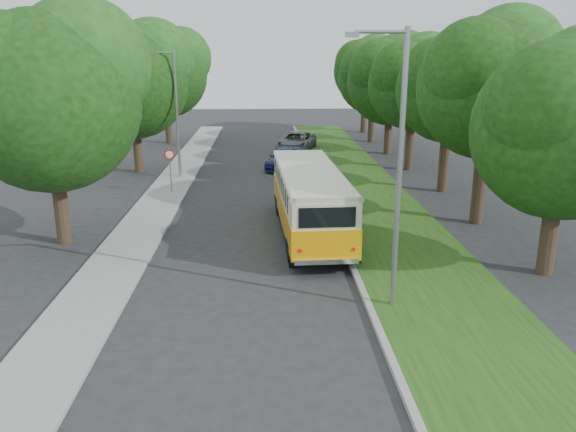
{
  "coord_description": "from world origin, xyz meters",
  "views": [
    {
      "loc": [
        0.55,
        -17.68,
        7.32
      ],
      "look_at": [
        1.39,
        2.3,
        1.5
      ],
      "focal_mm": 35.0,
      "sensor_mm": 36.0,
      "label": 1
    }
  ],
  "objects_px": {
    "car_white": "(302,174)",
    "car_blue": "(284,159)",
    "car_silver": "(314,191)",
    "lamppost_near": "(397,164)",
    "car_grey": "(296,142)",
    "lamppost_far": "(175,110)",
    "vintage_bus": "(310,202)"
  },
  "relations": [
    {
      "from": "lamppost_near",
      "to": "lamppost_far",
      "type": "relative_size",
      "value": 1.07
    },
    {
      "from": "car_white",
      "to": "lamppost_far",
      "type": "bearing_deg",
      "value": 163.66
    },
    {
      "from": "lamppost_far",
      "to": "car_silver",
      "type": "xyz_separation_m",
      "value": [
        7.7,
        -6.62,
        -3.4
      ]
    },
    {
      "from": "car_silver",
      "to": "car_white",
      "type": "bearing_deg",
      "value": 100.55
    },
    {
      "from": "vintage_bus",
      "to": "car_silver",
      "type": "bearing_deg",
      "value": 80.11
    },
    {
      "from": "vintage_bus",
      "to": "car_grey",
      "type": "relative_size",
      "value": 1.82
    },
    {
      "from": "car_white",
      "to": "car_grey",
      "type": "xyz_separation_m",
      "value": [
        0.31,
        11.82,
        0.02
      ]
    },
    {
      "from": "car_white",
      "to": "car_blue",
      "type": "height_order",
      "value": "car_white"
    },
    {
      "from": "lamppost_near",
      "to": "car_white",
      "type": "height_order",
      "value": "lamppost_near"
    },
    {
      "from": "car_silver",
      "to": "car_grey",
      "type": "xyz_separation_m",
      "value": [
        0.0,
        15.99,
        0.02
      ]
    },
    {
      "from": "vintage_bus",
      "to": "car_blue",
      "type": "relative_size",
      "value": 2.21
    },
    {
      "from": "car_silver",
      "to": "car_grey",
      "type": "relative_size",
      "value": 0.79
    },
    {
      "from": "lamppost_far",
      "to": "car_white",
      "type": "bearing_deg",
      "value": -18.37
    },
    {
      "from": "lamppost_near",
      "to": "car_blue",
      "type": "bearing_deg",
      "value": 96.37
    },
    {
      "from": "car_blue",
      "to": "vintage_bus",
      "type": "bearing_deg",
      "value": -71.19
    },
    {
      "from": "car_blue",
      "to": "car_grey",
      "type": "relative_size",
      "value": 0.82
    },
    {
      "from": "lamppost_near",
      "to": "car_blue",
      "type": "distance_m",
      "value": 21.73
    },
    {
      "from": "car_silver",
      "to": "car_grey",
      "type": "height_order",
      "value": "car_grey"
    },
    {
      "from": "lamppost_near",
      "to": "vintage_bus",
      "type": "distance_m",
      "value": 7.91
    },
    {
      "from": "lamppost_near",
      "to": "car_white",
      "type": "xyz_separation_m",
      "value": [
        -1.52,
        16.05,
        -3.66
      ]
    },
    {
      "from": "car_white",
      "to": "car_grey",
      "type": "distance_m",
      "value": 11.83
    },
    {
      "from": "car_blue",
      "to": "car_white",
      "type": "bearing_deg",
      "value": -64.11
    },
    {
      "from": "lamppost_far",
      "to": "car_blue",
      "type": "bearing_deg",
      "value": 22.98
    },
    {
      "from": "car_blue",
      "to": "lamppost_near",
      "type": "bearing_deg",
      "value": -67.02
    },
    {
      "from": "car_grey",
      "to": "lamppost_far",
      "type": "bearing_deg",
      "value": -114.96
    },
    {
      "from": "car_grey",
      "to": "lamppost_near",
      "type": "bearing_deg",
      "value": -73.08
    },
    {
      "from": "vintage_bus",
      "to": "car_grey",
      "type": "bearing_deg",
      "value": 85.84
    },
    {
      "from": "lamppost_near",
      "to": "car_white",
      "type": "distance_m",
      "value": 16.53
    },
    {
      "from": "lamppost_near",
      "to": "car_silver",
      "type": "distance_m",
      "value": 12.49
    },
    {
      "from": "car_silver",
      "to": "car_blue",
      "type": "bearing_deg",
      "value": 103.33
    },
    {
      "from": "car_silver",
      "to": "car_blue",
      "type": "xyz_separation_m",
      "value": [
        -1.17,
        9.39,
        -0.08
      ]
    },
    {
      "from": "lamppost_far",
      "to": "car_silver",
      "type": "relative_size",
      "value": 1.79
    }
  ]
}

